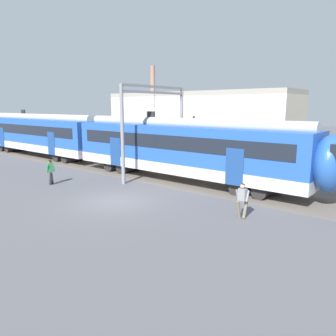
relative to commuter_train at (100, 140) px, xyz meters
name	(u,v)px	position (x,y,z in m)	size (l,w,h in m)	color
ground_plane	(116,202)	(8.93, -6.35, -2.25)	(160.00, 160.00, 0.00)	#515156
track_bed	(84,163)	(-2.48, 0.00, -2.25)	(80.00, 4.40, 0.01)	#605951
commuter_train	(100,140)	(0.00, 0.00, 0.00)	(38.05, 3.07, 4.73)	silver
pedestrian_green	(51,170)	(2.65, -6.36, -1.29)	(0.61, 0.60, 1.67)	#28282D
pedestrian_grey	(243,198)	(15.48, -4.46, -1.26)	(0.56, 0.63, 1.67)	#6B6051
catenary_gantry	(155,117)	(6.20, 0.00, 2.06)	(0.24, 6.64, 6.53)	gray
background_building	(197,126)	(4.13, 8.36, 0.95)	(18.72, 5.00, 9.20)	beige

